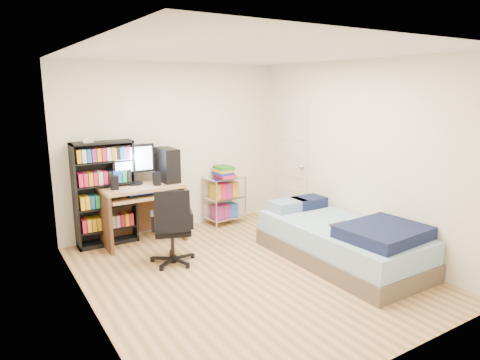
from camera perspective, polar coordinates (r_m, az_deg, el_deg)
room at (r=4.79m, az=0.93°, el=1.49°), size 3.58×4.08×2.58m
media_shelf at (r=6.12m, az=-17.58°, el=-1.59°), size 0.81×0.27×1.50m
computer_desk at (r=6.16m, az=-12.20°, el=-1.18°), size 1.09×0.63×1.38m
office_chair at (r=5.36m, az=-8.96°, el=-7.93°), size 0.72×0.72×0.96m
wire_cart at (r=6.78m, az=-2.14°, el=-0.81°), size 0.61×0.46×0.94m
bed at (r=5.53m, az=13.46°, el=-7.90°), size 1.08×2.16×0.62m
door at (r=6.91m, az=6.84°, el=2.64°), size 0.12×0.80×2.00m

